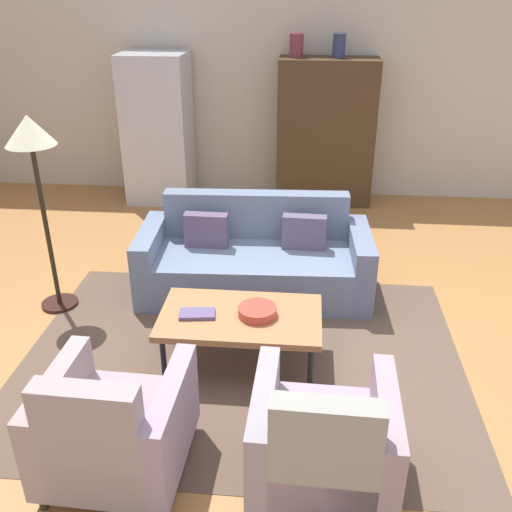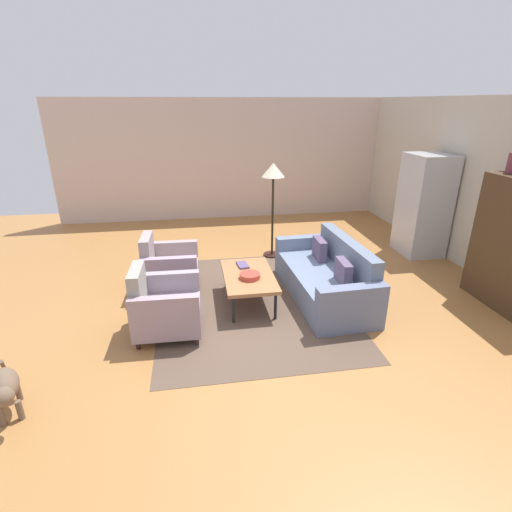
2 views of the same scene
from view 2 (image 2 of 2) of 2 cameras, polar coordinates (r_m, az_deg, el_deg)
The scene contains 12 objects.
ground_plane at distance 5.37m, azimuth -0.05°, elevation -8.45°, with size 11.71×11.71×0.00m, color #A36E3A.
wall_left at distance 9.58m, azimuth -4.88°, elevation 13.90°, with size 0.12×7.77×2.80m, color beige.
area_rug at distance 5.67m, azimuth -0.57°, elevation -6.68°, with size 3.40×2.60×0.01m, color brown.
couch at distance 5.80m, azimuth 10.59°, elevation -3.22°, with size 2.14×0.99×0.86m.
coffee_table at distance 5.48m, azimuth -1.10°, elevation -3.08°, with size 1.20×0.70×0.44m.
armchair_left at distance 6.03m, azimuth -12.98°, elevation -1.86°, with size 0.82×0.82×0.88m.
armchair_right at distance 4.95m, azimuth -13.67°, elevation -7.38°, with size 0.82×0.82×0.88m.
fruit_bowl at distance 5.34m, azimuth -0.91°, elevation -2.94°, with size 0.29×0.29×0.07m, color #AC3C2F.
book_stack at distance 5.74m, azimuth -1.98°, elevation -1.33°, with size 0.28×0.18×0.03m.
refrigerator at distance 7.83m, azimuth 23.48°, elevation 6.86°, with size 0.80×0.73×1.85m.
floor_lamp at distance 6.92m, azimuth 2.54°, elevation 11.29°, with size 0.40×0.40×1.72m.
dog at distance 4.32m, azimuth -33.07°, elevation -15.92°, with size 0.67×0.39×0.48m.
Camera 2 is at (4.58, -0.74, 2.71)m, focal length 27.14 mm.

